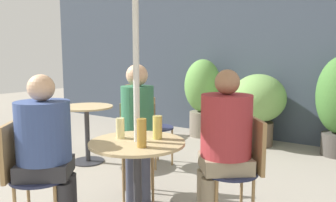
{
  "coord_description": "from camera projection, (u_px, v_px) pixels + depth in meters",
  "views": [
    {
      "loc": [
        1.58,
        -1.68,
        1.32
      ],
      "look_at": [
        0.11,
        0.5,
        0.97
      ],
      "focal_mm": 35.0,
      "sensor_mm": 36.0,
      "label": 1
    }
  ],
  "objects": [
    {
      "name": "beer_glass_1",
      "position": [
        157.0,
        127.0,
        2.43
      ],
      "size": [
        0.07,
        0.07,
        0.17
      ],
      "color": "#DBC65B",
      "rests_on": "cafe_table_near"
    },
    {
      "name": "potted_plant_0",
      "position": [
        203.0,
        93.0,
        5.45
      ],
      "size": [
        0.61,
        0.61,
        1.29
      ],
      "color": "slate",
      "rests_on": "ground_plane"
    },
    {
      "name": "bistro_chair_2",
      "position": [
        27.0,
        168.0,
        2.32
      ],
      "size": [
        0.47,
        0.47,
        0.87
      ],
      "rotation": [
        0.0,
        0.0,
        -4.03
      ],
      "color": "#232847",
      "rests_on": "ground_plane"
    },
    {
      "name": "potted_plant_1",
      "position": [
        258.0,
        103.0,
        4.9
      ],
      "size": [
        0.81,
        0.81,
        1.07
      ],
      "color": "brown",
      "rests_on": "ground_plane"
    },
    {
      "name": "beer_glass_0",
      "position": [
        142.0,
        133.0,
        2.2
      ],
      "size": [
        0.07,
        0.07,
        0.2
      ],
      "color": "#B28433",
      "rests_on": "cafe_table_near"
    },
    {
      "name": "bistro_chair_3",
      "position": [
        151.0,
        123.0,
        3.92
      ],
      "size": [
        0.42,
        0.44,
        0.87
      ],
      "rotation": [
        0.0,
        0.0,
        2.91
      ],
      "color": "#232847",
      "rests_on": "ground_plane"
    },
    {
      "name": "bistro_chair_1",
      "position": [
        138.0,
        139.0,
        3.16
      ],
      "size": [
        0.47,
        0.47,
        0.87
      ],
      "rotation": [
        0.0,
        0.0,
        0.68
      ],
      "color": "#232847",
      "rests_on": "ground_plane"
    },
    {
      "name": "bistro_chair_5",
      "position": [
        136.0,
        104.0,
        5.56
      ],
      "size": [
        0.44,
        0.43,
        0.87
      ],
      "rotation": [
        0.0,
        0.0,
        1.82
      ],
      "color": "#232847",
      "rests_on": "ground_plane"
    },
    {
      "name": "cafe_table_far",
      "position": [
        87.0,
        122.0,
        4.09
      ],
      "size": [
        0.65,
        0.65,
        0.72
      ],
      "color": "#2D2D33",
      "rests_on": "ground_plane"
    },
    {
      "name": "storefront_wall",
      "position": [
        270.0,
        46.0,
        5.13
      ],
      "size": [
        10.0,
        0.06,
        3.0
      ],
      "color": "#3D4756",
      "rests_on": "ground_plane"
    },
    {
      "name": "seated_person_2",
      "position": [
        47.0,
        144.0,
        2.31
      ],
      "size": [
        0.48,
        0.47,
        1.21
      ],
      "rotation": [
        0.0,
        0.0,
        2.25
      ],
      "color": "#2D2D33",
      "rests_on": "ground_plane"
    },
    {
      "name": "bistro_chair_0",
      "position": [
        242.0,
        162.0,
        2.46
      ],
      "size": [
        0.47,
        0.47,
        0.87
      ],
      "rotation": [
        0.0,
        0.0,
        -0.89
      ],
      "color": "#232847",
      "rests_on": "ground_plane"
    },
    {
      "name": "seated_person_1",
      "position": [
        138.0,
        119.0,
        2.99
      ],
      "size": [
        0.38,
        0.38,
        1.26
      ],
      "rotation": [
        0.0,
        0.0,
        0.68
      ],
      "color": "#42475B",
      "rests_on": "ground_plane"
    },
    {
      "name": "beer_glass_2",
      "position": [
        120.0,
        128.0,
        2.45
      ],
      "size": [
        0.06,
        0.06,
        0.15
      ],
      "color": "beige",
      "rests_on": "cafe_table_near"
    },
    {
      "name": "cafe_table_near",
      "position": [
        137.0,
        166.0,
        2.39
      ],
      "size": [
        0.7,
        0.7,
        0.72
      ],
      "color": "#2D2D33",
      "rests_on": "ground_plane"
    },
    {
      "name": "seated_person_0",
      "position": [
        224.0,
        138.0,
        2.42
      ],
      "size": [
        0.48,
        0.47,
        1.24
      ],
      "rotation": [
        0.0,
        0.0,
        -0.89
      ],
      "color": "gray",
      "rests_on": "ground_plane"
    }
  ]
}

